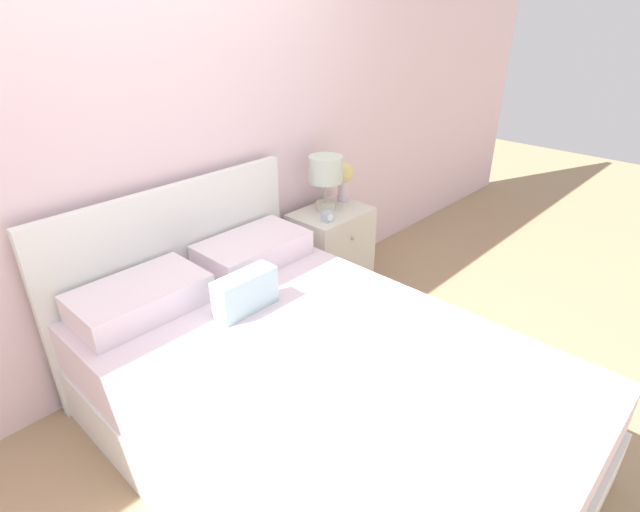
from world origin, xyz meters
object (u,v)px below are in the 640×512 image
Objects in this scene: nightstand at (331,253)px; flower_vase at (343,177)px; table_lamp at (326,173)px; bed at (307,389)px; alarm_clock at (328,217)px.

flower_vase reaches higher than nightstand.
bed is at bearing -141.00° from table_lamp.
flower_vase is (0.20, 0.07, 0.48)m from nightstand.
table_lamp is 0.22m from flower_vase.
bed reaches higher than alarm_clock.
table_lamp is at bearing -172.97° from flower_vase.
bed reaches higher than nightstand.
table_lamp is at bearing 39.00° from bed.
table_lamp reaches higher than alarm_clock.
nightstand is 2.27× the size of flower_vase.
alarm_clock is (-0.33, -0.16, -0.14)m from flower_vase.
flower_vase is 3.74× the size of alarm_clock.
flower_vase is at bearing 7.03° from table_lamp.
alarm_clock is (-0.13, -0.13, -0.22)m from table_lamp.
bed is at bearing -142.21° from alarm_clock.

